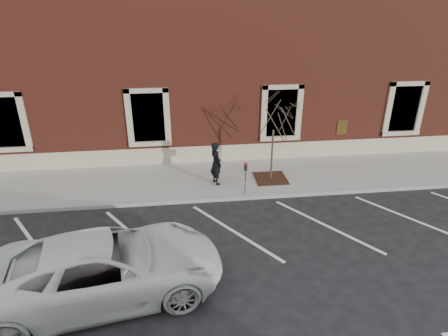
{
  "coord_description": "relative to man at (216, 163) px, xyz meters",
  "views": [
    {
      "loc": [
        -1.62,
        -12.67,
        7.14
      ],
      "look_at": [
        0.0,
        0.6,
        1.1
      ],
      "focal_mm": 30.0,
      "sensor_mm": 36.0,
      "label": 1
    }
  ],
  "objects": [
    {
      "name": "sapling",
      "position": [
        2.35,
        0.14,
        1.87
      ],
      "size": [
        2.38,
        2.38,
        3.96
      ],
      "color": "#4F3D30",
      "rests_on": "sidewalk_near"
    },
    {
      "name": "ground",
      "position": [
        0.25,
        -1.21,
        -1.05
      ],
      "size": [
        120.0,
        120.0,
        0.0
      ],
      "primitive_type": "plane",
      "color": "#28282B",
      "rests_on": "ground"
    },
    {
      "name": "parking_stripes",
      "position": [
        0.25,
        -3.41,
        -1.05
      ],
      "size": [
        28.0,
        4.4,
        0.01
      ],
      "primitive_type": null,
      "color": "silver",
      "rests_on": "ground"
    },
    {
      "name": "sidewalk_near",
      "position": [
        0.25,
        0.54,
        -0.97
      ],
      "size": [
        40.0,
        3.5,
        0.15
      ],
      "primitive_type": "cube",
      "color": "#A4A19A",
      "rests_on": "ground"
    },
    {
      "name": "curb_near",
      "position": [
        0.25,
        -1.26,
        -0.97
      ],
      "size": [
        40.0,
        0.12,
        0.15
      ],
      "primitive_type": "cube",
      "color": "#9E9E99",
      "rests_on": "ground"
    },
    {
      "name": "man",
      "position": [
        0.0,
        0.0,
        0.0
      ],
      "size": [
        0.64,
        0.77,
        1.8
      ],
      "primitive_type": "imported",
      "rotation": [
        0.0,
        0.0,
        1.94
      ],
      "color": "black",
      "rests_on": "sidewalk_near"
    },
    {
      "name": "tree_grate",
      "position": [
        2.35,
        0.14,
        -0.88
      ],
      "size": [
        1.33,
        1.33,
        0.03
      ],
      "primitive_type": "cube",
      "color": "#412314",
      "rests_on": "sidewalk_near"
    },
    {
      "name": "building_civic",
      "position": [
        0.25,
        6.53,
        2.95
      ],
      "size": [
        40.0,
        8.62,
        8.0
      ],
      "color": "maroon",
      "rests_on": "ground"
    },
    {
      "name": "parking_meter",
      "position": [
        1.03,
        -1.09,
        0.04
      ],
      "size": [
        0.12,
        0.09,
        1.35
      ],
      "rotation": [
        0.0,
        0.0,
        -0.21
      ],
      "color": "#595B60",
      "rests_on": "sidewalk_near"
    },
    {
      "name": "white_truck",
      "position": [
        -3.47,
        -5.84,
        -0.2
      ],
      "size": [
        6.48,
        3.82,
        1.69
      ],
      "primitive_type": "imported",
      "rotation": [
        0.0,
        0.0,
        1.75
      ],
      "color": "white",
      "rests_on": "ground"
    }
  ]
}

